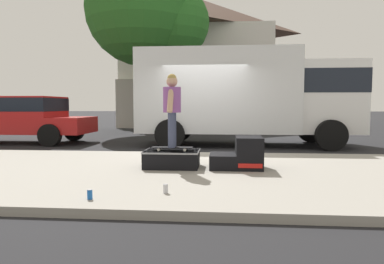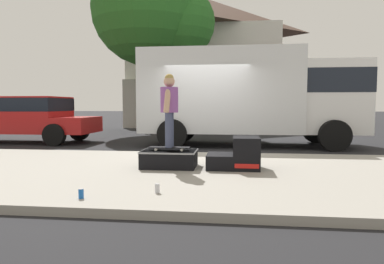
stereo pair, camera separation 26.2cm
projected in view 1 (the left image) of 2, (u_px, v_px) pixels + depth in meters
name	position (u px, v px, depth m)	size (l,w,h in m)	color
ground_plane	(203.00, 154.00, 9.41)	(140.00, 140.00, 0.00)	black
sidewalk_slab	(193.00, 173.00, 6.43)	(50.00, 5.00, 0.12)	gray
skate_box	(172.00, 158.00, 6.73)	(1.04, 0.75, 0.33)	black
kicker_ramp	(241.00, 155.00, 6.61)	(0.98, 0.71, 0.60)	black
skateboard	(172.00, 148.00, 6.69)	(0.78, 0.21, 0.07)	black
skater_kid	(172.00, 104.00, 6.62)	(0.34, 0.71, 1.39)	#3F4766
soda_can	(90.00, 194.00, 4.43)	(0.07, 0.07, 0.13)	#1959B2
soda_can_b	(166.00, 189.00, 4.74)	(0.07, 0.07, 0.13)	silver
box_truck	(247.00, 93.00, 11.35)	(6.91, 2.63, 3.05)	silver
pickup_truck_red	(14.00, 117.00, 12.16)	(5.70, 2.09, 1.61)	red
street_tree_main	(149.00, 12.00, 16.47)	(5.83, 5.30, 8.49)	brown
house_behind	(199.00, 62.00, 23.55)	(9.54, 8.22, 8.40)	silver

